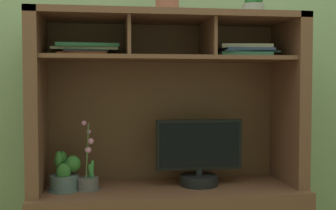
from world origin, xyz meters
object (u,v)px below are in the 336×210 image
tv_monitor (199,157)px  magazine_stack_centre (85,50)px  potted_fern (65,175)px  potted_succulent (254,0)px  magazine_stack_left (244,52)px  potted_orchid (88,180)px

tv_monitor → magazine_stack_centre: 0.78m
tv_monitor → magazine_stack_centre: (-0.56, 0.07, 0.53)m
potted_fern → tv_monitor: bearing=0.6°
tv_monitor → potted_succulent: 0.83m
potted_fern → magazine_stack_centre: (0.10, 0.08, 0.60)m
tv_monitor → magazine_stack_left: (0.24, 0.04, 0.53)m
potted_orchid → potted_succulent: bearing=0.3°
potted_fern → magazine_stack_left: magazine_stack_left is taller
magazine_stack_left → magazine_stack_centre: magazine_stack_left is taller
magazine_stack_centre → potted_fern: bearing=-142.4°
magazine_stack_centre → potted_succulent: bearing=-5.1°
magazine_stack_left → potted_succulent: size_ratio=1.68×
potted_fern → magazine_stack_left: bearing=3.0°
magazine_stack_centre → potted_orchid: bearing=-82.6°
tv_monitor → potted_fern: size_ratio=2.29×
potted_orchid → magazine_stack_left: (0.79, 0.05, 0.63)m
magazine_stack_left → potted_succulent: (0.03, -0.04, 0.25)m
potted_fern → potted_orchid: bearing=-1.3°
potted_succulent → potted_orchid: bearing=-179.7°
potted_fern → magazine_stack_centre: 0.62m
tv_monitor → potted_succulent: (0.28, -0.01, 0.78)m
potted_fern → potted_succulent: potted_succulent is taller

